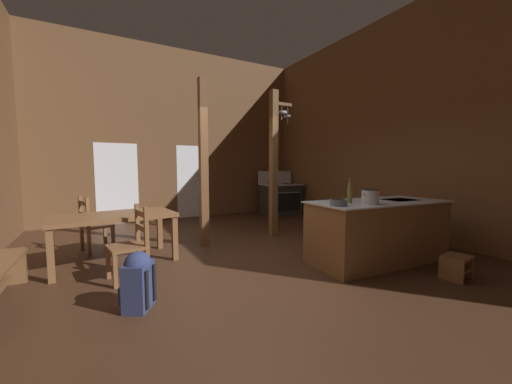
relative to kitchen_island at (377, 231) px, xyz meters
name	(u,v)px	position (x,y,z in m)	size (l,w,h in m)	color
ground_plane	(253,265)	(-1.69, 0.86, -0.51)	(7.85, 9.59, 0.10)	#422819
wall_back	(178,135)	(-1.69, 5.33, 1.87)	(7.85, 0.14, 4.67)	brown
wall_right	(407,124)	(1.90, 0.86, 1.87)	(0.14, 9.59, 4.67)	brown
glazed_door_back_left	(117,184)	(-3.28, 5.26, 0.56)	(1.00, 0.01, 2.05)	white
glazed_panel_back_right	(192,182)	(-1.34, 5.26, 0.56)	(0.84, 0.01, 2.05)	white
kitchen_island	(377,231)	(0.00, 0.00, 0.00)	(2.22, 1.10, 0.93)	brown
stove_range	(280,199)	(1.16, 4.43, 0.02)	(1.21, 0.91, 1.32)	#2A2A2A
support_post_with_pot_rack	(274,159)	(-0.45, 2.24, 1.14)	(0.51, 0.22, 3.02)	brown
support_post_center	(203,163)	(-2.03, 2.14, 1.05)	(0.14, 0.14, 3.02)	brown
step_stool	(456,265)	(0.30, -0.98, -0.29)	(0.40, 0.33, 0.30)	brown
dining_table	(114,220)	(-3.54, 1.86, 0.19)	(1.79, 1.08, 0.74)	brown
ladderback_chair_near_window	(94,225)	(-3.82, 2.73, -0.01)	(0.55, 0.55, 0.95)	brown
ladderback_chair_by_post	(131,244)	(-3.38, 1.04, -0.01)	(0.51, 0.51, 0.95)	brown
backpack	(138,279)	(-3.41, 0.14, -0.15)	(0.38, 0.39, 0.60)	navy
stockpot_on_counter	(370,197)	(-0.41, -0.19, 0.57)	(0.31, 0.24, 0.21)	#B7BABF
mixing_bowl_on_counter	(338,203)	(-0.91, -0.10, 0.51)	(0.24, 0.24, 0.08)	slate
bottle_tall_on_counter	(349,192)	(-0.37, 0.23, 0.60)	(0.06, 0.06, 0.35)	brown
bottle_short_on_counter	(350,195)	(-0.58, 0.02, 0.59)	(0.06, 0.06, 0.30)	brown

